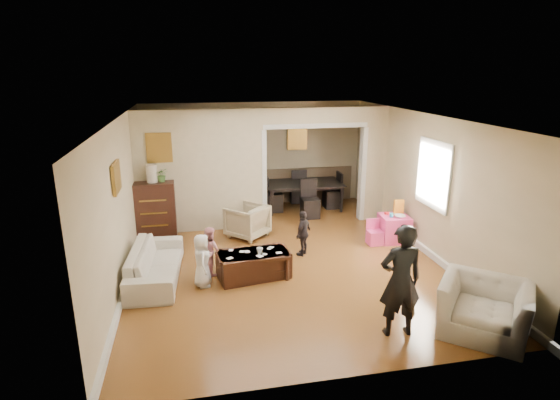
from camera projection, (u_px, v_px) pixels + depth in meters
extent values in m
plane|color=#945826|center=(282.00, 256.00, 8.40)|extent=(7.00, 7.00, 0.00)
cube|color=beige|center=(202.00, 171.00, 9.46)|extent=(2.75, 0.18, 2.60)
cube|color=beige|center=(372.00, 164.00, 10.19)|extent=(0.55, 0.18, 2.60)
cube|color=beige|center=(315.00, 115.00, 9.61)|extent=(2.22, 0.18, 0.35)
cube|color=white|center=(434.00, 174.00, 8.10)|extent=(0.03, 0.95, 1.10)
cube|color=brown|center=(159.00, 148.00, 9.06)|extent=(0.45, 0.03, 0.55)
cube|color=brown|center=(116.00, 177.00, 6.81)|extent=(0.03, 0.55, 0.40)
cube|color=brown|center=(297.00, 138.00, 11.36)|extent=(0.45, 0.03, 0.55)
imported|color=beige|center=(156.00, 263.00, 7.44)|extent=(0.88, 1.98, 0.56)
imported|color=tan|center=(247.00, 221.00, 9.30)|extent=(1.04, 1.04, 0.68)
imported|color=beige|center=(484.00, 308.00, 5.89)|extent=(1.46, 1.44, 0.71)
cube|color=#371A10|center=(155.00, 210.00, 9.26)|extent=(0.85, 0.48, 1.17)
cylinder|color=beige|center=(152.00, 174.00, 9.04)|extent=(0.22, 0.22, 0.36)
imported|color=#4D7835|center=(162.00, 175.00, 9.09)|extent=(0.26, 0.22, 0.29)
cube|color=#371A11|center=(254.00, 265.00, 7.52)|extent=(1.25, 0.77, 0.44)
imported|color=silver|center=(260.00, 251.00, 7.42)|extent=(0.12, 0.12, 0.10)
cube|color=#F6408A|center=(394.00, 228.00, 9.10)|extent=(0.60, 0.60, 0.54)
cube|color=yellow|center=(399.00, 207.00, 9.09)|extent=(0.21, 0.09, 0.30)
cylinder|color=teal|center=(391.00, 215.00, 8.94)|extent=(0.08, 0.08, 0.08)
cube|color=red|center=(387.00, 213.00, 9.10)|extent=(0.09, 0.08, 0.05)
imported|color=white|center=(400.00, 216.00, 8.91)|extent=(0.23, 0.23, 0.05)
imported|color=black|center=(303.00, 196.00, 11.13)|extent=(1.94, 1.11, 0.67)
imported|color=black|center=(400.00, 281.00, 5.75)|extent=(0.58, 0.40, 1.54)
imported|color=white|center=(202.00, 261.00, 7.16)|extent=(0.28, 0.43, 0.88)
imported|color=pink|center=(210.00, 250.00, 7.61)|extent=(0.47, 0.51, 0.83)
imported|color=black|center=(303.00, 233.00, 8.36)|extent=(0.49, 0.53, 0.87)
cube|color=white|center=(279.00, 253.00, 7.45)|extent=(0.10, 0.08, 0.00)
cube|color=white|center=(247.00, 252.00, 7.50)|extent=(0.10, 0.12, 0.00)
cube|color=white|center=(231.00, 250.00, 7.56)|extent=(0.08, 0.10, 0.00)
cube|color=white|center=(270.00, 249.00, 7.63)|extent=(0.10, 0.10, 0.00)
cube|color=white|center=(230.00, 258.00, 7.24)|extent=(0.13, 0.12, 0.00)
cube|color=white|center=(260.00, 256.00, 7.33)|extent=(0.13, 0.14, 0.00)
cube|color=white|center=(271.00, 248.00, 7.67)|extent=(0.12, 0.13, 0.00)
cube|color=white|center=(265.00, 254.00, 7.40)|extent=(0.10, 0.09, 0.00)
cube|color=white|center=(242.00, 252.00, 7.50)|extent=(0.09, 0.11, 0.00)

